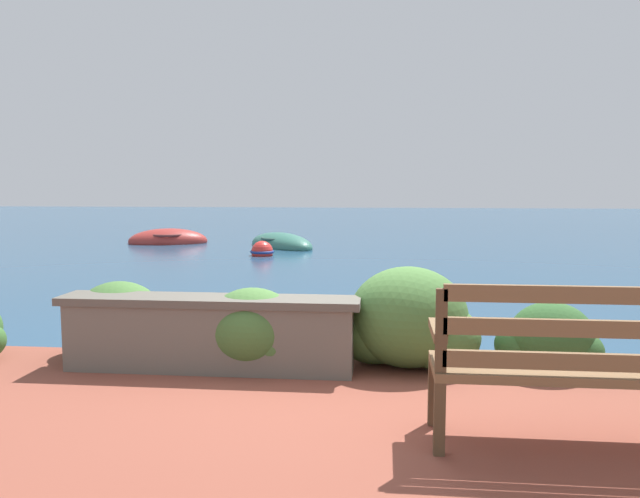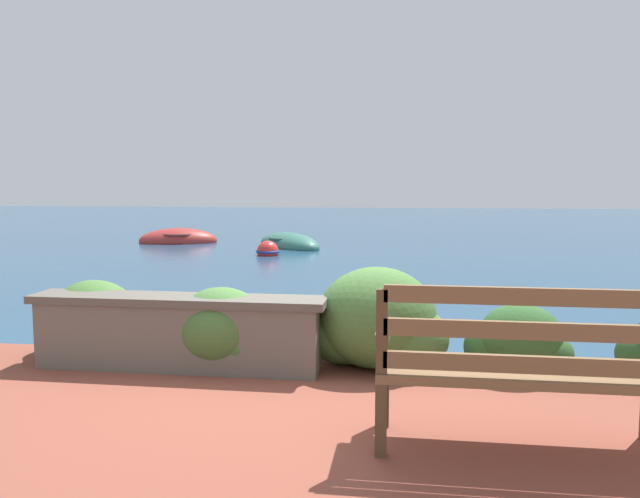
{
  "view_description": "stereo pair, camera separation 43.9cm",
  "coord_description": "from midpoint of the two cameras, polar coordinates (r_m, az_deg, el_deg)",
  "views": [
    {
      "loc": [
        0.46,
        -5.15,
        1.66
      ],
      "look_at": [
        -0.69,
        6.03,
        0.5
      ],
      "focal_mm": 35.0,
      "sensor_mm": 36.0,
      "label": 1
    },
    {
      "loc": [
        0.89,
        -5.1,
        1.66
      ],
      "look_at": [
        -0.69,
        6.03,
        0.5
      ],
      "focal_mm": 35.0,
      "sensor_mm": 36.0,
      "label": 2
    }
  ],
  "objects": [
    {
      "name": "park_bench",
      "position": [
        3.61,
        19.16,
        -9.75
      ],
      "size": [
        1.55,
        0.48,
        0.93
      ],
      "rotation": [
        0.0,
        0.0,
        -0.1
      ],
      "color": "brown",
      "rests_on": "patio_terrace"
    },
    {
      "name": "ground_plane",
      "position": [
        5.43,
        -1.58,
        -11.91
      ],
      "size": [
        80.0,
        80.0,
        0.0
      ],
      "color": "navy"
    },
    {
      "name": "rowboat_nearest",
      "position": [
        16.7,
        -4.33,
        0.39
      ],
      "size": [
        2.49,
        2.66,
        0.67
      ],
      "rotation": [
        0.0,
        0.0,
        2.28
      ],
      "color": "#336B5B",
      "rests_on": "ground_plane"
    },
    {
      "name": "hedge_clump_left",
      "position": [
        5.58,
        -20.15,
        -6.49
      ],
      "size": [
        0.94,
        0.68,
        0.64
      ],
      "color": "#426B33",
      "rests_on": "patio_terrace"
    },
    {
      "name": "mooring_buoy",
      "position": [
        14.7,
        -6.17,
        -0.25
      ],
      "size": [
        0.57,
        0.57,
        0.51
      ],
      "color": "red",
      "rests_on": "ground_plane"
    },
    {
      "name": "rowboat_mid",
      "position": [
        18.25,
        -14.39,
        0.71
      ],
      "size": [
        2.43,
        1.72,
        0.74
      ],
      "rotation": [
        0.0,
        0.0,
        3.44
      ],
      "color": "#9E2D28",
      "rests_on": "ground_plane"
    },
    {
      "name": "stone_wall",
      "position": [
        5.0,
        -12.57,
        -7.51
      ],
      "size": [
        2.34,
        0.39,
        0.58
      ],
      "color": "#666056",
      "rests_on": "patio_terrace"
    },
    {
      "name": "hedge_clump_far_right",
      "position": [
        5.08,
        17.9,
        -8.08
      ],
      "size": [
        0.8,
        0.58,
        0.55
      ],
      "color": "#2D5628",
      "rests_on": "patio_terrace"
    },
    {
      "name": "hedge_clump_right",
      "position": [
        4.99,
        5.35,
        -6.78
      ],
      "size": [
        1.17,
        0.85,
        0.8
      ],
      "color": "#426B33",
      "rests_on": "patio_terrace"
    },
    {
      "name": "hedge_clump_centre",
      "position": [
        5.01,
        -8.86,
        -7.61
      ],
      "size": [
        0.93,
        0.67,
        0.64
      ],
      "color": "#426B33",
      "rests_on": "patio_terrace"
    }
  ]
}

